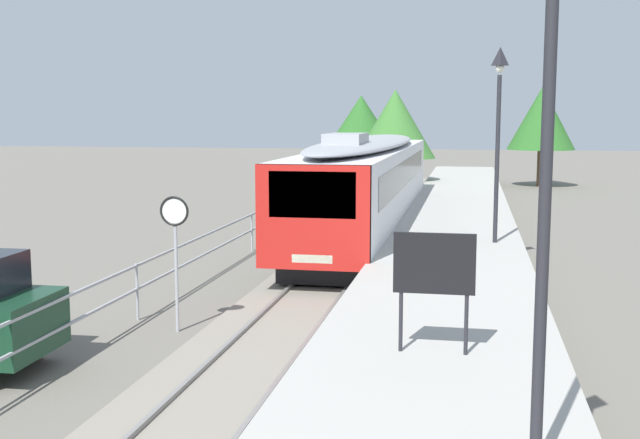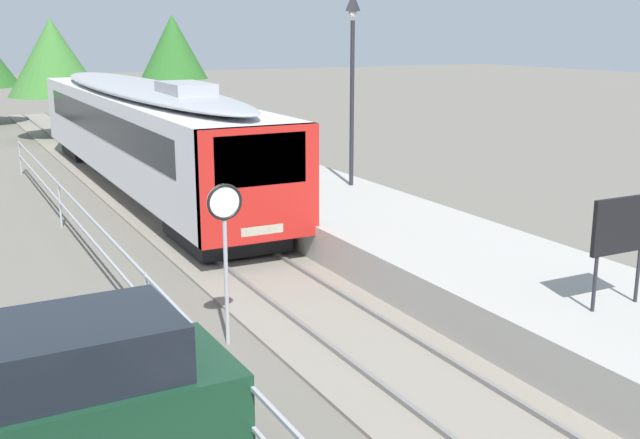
{
  "view_description": "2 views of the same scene",
  "coord_description": "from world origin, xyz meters",
  "px_view_note": "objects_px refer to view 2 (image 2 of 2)",
  "views": [
    {
      "loc": [
        3.73,
        -3.52,
        4.39
      ],
      "look_at": [
        0.0,
        15.75,
        1.8
      ],
      "focal_mm": 44.03,
      "sensor_mm": 36.0,
      "label": 1
    },
    {
      "loc": [
        -6.34,
        -0.33,
        5.21
      ],
      "look_at": [
        0.4,
        12.75,
        1.6
      ],
      "focal_mm": 43.15,
      "sensor_mm": 36.0,
      "label": 2
    }
  ],
  "objects_px": {
    "commuter_train": "(141,127)",
    "parked_suv_dark_green": "(38,409)",
    "platform_lamp_mid_platform": "(352,53)",
    "speed_limit_sign": "(225,224)",
    "platform_notice_board": "(621,229)"
  },
  "relations": [
    {
      "from": "platform_lamp_mid_platform",
      "to": "platform_notice_board",
      "type": "height_order",
      "value": "platform_lamp_mid_platform"
    },
    {
      "from": "platform_lamp_mid_platform",
      "to": "speed_limit_sign",
      "type": "relative_size",
      "value": 1.91
    },
    {
      "from": "commuter_train",
      "to": "speed_limit_sign",
      "type": "height_order",
      "value": "commuter_train"
    },
    {
      "from": "platform_notice_board",
      "to": "parked_suv_dark_green",
      "type": "height_order",
      "value": "platform_notice_board"
    },
    {
      "from": "platform_lamp_mid_platform",
      "to": "speed_limit_sign",
      "type": "xyz_separation_m",
      "value": [
        -6.53,
        -7.3,
        -2.5
      ]
    },
    {
      "from": "commuter_train",
      "to": "platform_lamp_mid_platform",
      "type": "xyz_separation_m",
      "value": [
        4.42,
        -6.27,
        2.47
      ]
    },
    {
      "from": "commuter_train",
      "to": "speed_limit_sign",
      "type": "xyz_separation_m",
      "value": [
        -2.12,
        -13.58,
        -0.02
      ]
    },
    {
      "from": "platform_lamp_mid_platform",
      "to": "commuter_train",
      "type": "bearing_deg",
      "value": 125.15
    },
    {
      "from": "platform_lamp_mid_platform",
      "to": "speed_limit_sign",
      "type": "height_order",
      "value": "platform_lamp_mid_platform"
    },
    {
      "from": "platform_lamp_mid_platform",
      "to": "platform_notice_board",
      "type": "relative_size",
      "value": 2.97
    },
    {
      "from": "commuter_train",
      "to": "speed_limit_sign",
      "type": "distance_m",
      "value": 13.74
    },
    {
      "from": "commuter_train",
      "to": "parked_suv_dark_green",
      "type": "bearing_deg",
      "value": -108.39
    },
    {
      "from": "platform_lamp_mid_platform",
      "to": "parked_suv_dark_green",
      "type": "xyz_separation_m",
      "value": [
        -9.96,
        -10.42,
        -3.56
      ]
    },
    {
      "from": "commuter_train",
      "to": "parked_suv_dark_green",
      "type": "xyz_separation_m",
      "value": [
        -5.55,
        -16.69,
        -1.09
      ]
    },
    {
      "from": "speed_limit_sign",
      "to": "parked_suv_dark_green",
      "type": "bearing_deg",
      "value": -137.76
    }
  ]
}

